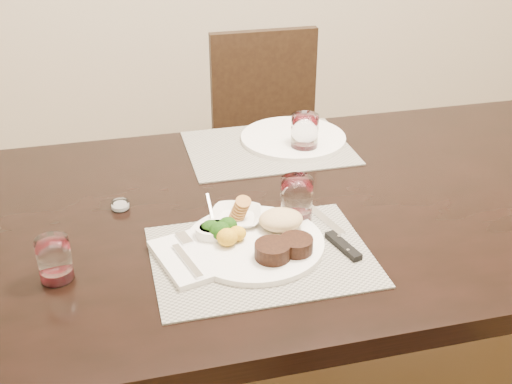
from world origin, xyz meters
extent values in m
cube|color=black|center=(0.00, 0.00, 0.72)|extent=(2.00, 1.00, 0.05)
cube|color=black|center=(-0.92, 0.42, 0.35)|extent=(0.08, 0.08, 0.70)
cube|color=black|center=(0.00, 0.85, 0.43)|extent=(0.42, 0.42, 0.04)
cube|color=black|center=(-0.18, 0.67, 0.21)|extent=(0.04, 0.04, 0.41)
cube|color=black|center=(0.18, 0.67, 0.21)|extent=(0.04, 0.04, 0.41)
cube|color=black|center=(-0.18, 1.03, 0.21)|extent=(0.04, 0.04, 0.41)
cube|color=black|center=(0.18, 1.03, 0.21)|extent=(0.04, 0.04, 0.41)
cube|color=black|center=(0.00, 1.04, 0.68)|extent=(0.42, 0.04, 0.45)
cube|color=gray|center=(-0.33, -0.20, 0.75)|extent=(0.46, 0.34, 0.00)
cube|color=gray|center=(-0.17, 0.32, 0.75)|extent=(0.46, 0.34, 0.00)
cylinder|color=white|center=(-0.34, -0.16, 0.76)|extent=(0.30, 0.30, 0.01)
cylinder|color=black|center=(-0.31, -0.23, 0.78)|extent=(0.08, 0.08, 0.03)
cylinder|color=black|center=(-0.26, -0.22, 0.78)|extent=(0.07, 0.07, 0.03)
ellipsoid|color=tan|center=(-0.27, -0.13, 0.79)|extent=(0.10, 0.08, 0.04)
ellipsoid|color=#1D460D|center=(-0.41, -0.14, 0.79)|extent=(0.05, 0.05, 0.04)
ellipsoid|color=gold|center=(-0.40, -0.16, 0.79)|extent=(0.05, 0.05, 0.04)
cube|color=white|center=(-0.49, -0.19, 0.76)|extent=(0.15, 0.21, 0.01)
cube|color=white|center=(-0.49, -0.21, 0.77)|extent=(0.05, 0.13, 0.01)
cube|color=white|center=(-0.48, -0.12, 0.77)|extent=(0.04, 0.05, 0.00)
cube|color=white|center=(-0.15, -0.09, 0.76)|extent=(0.06, 0.16, 0.00)
cube|color=black|center=(-0.15, -0.22, 0.76)|extent=(0.05, 0.11, 0.01)
imported|color=white|center=(-0.35, -0.06, 0.77)|extent=(0.15, 0.15, 0.03)
cylinder|color=#9F6C32|center=(-0.35, -0.06, 0.79)|extent=(0.04, 0.04, 0.04)
cylinder|color=white|center=(-0.41, -0.12, 0.77)|extent=(0.09, 0.09, 0.03)
cylinder|color=#0C3711|center=(-0.41, -0.12, 0.78)|extent=(0.07, 0.07, 0.01)
cube|color=white|center=(-0.41, -0.06, 0.80)|extent=(0.01, 0.06, 0.04)
cylinder|color=silver|center=(-0.21, -0.07, 0.80)|extent=(0.07, 0.07, 0.10)
cylinder|color=#3A0509|center=(-0.21, -0.07, 0.77)|extent=(0.06, 0.06, 0.03)
cylinder|color=white|center=(-0.09, 0.35, 0.76)|extent=(0.31, 0.31, 0.01)
cylinder|color=silver|center=(-0.08, 0.28, 0.81)|extent=(0.08, 0.08, 0.11)
cylinder|color=#3A0509|center=(-0.08, 0.28, 0.77)|extent=(0.06, 0.06, 0.03)
cylinder|color=silver|center=(-0.75, -0.18, 0.80)|extent=(0.07, 0.07, 0.09)
cylinder|color=#3A0509|center=(-0.75, -0.18, 0.76)|extent=(0.06, 0.06, 0.02)
cylinder|color=silver|center=(-0.61, 0.07, 0.76)|extent=(0.04, 0.04, 0.02)
cylinder|color=white|center=(-0.61, 0.07, 0.76)|extent=(0.03, 0.03, 0.01)
camera|label=1|loc=(-0.62, -1.29, 1.52)|focal=45.00mm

